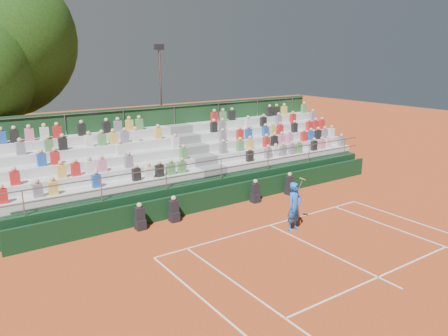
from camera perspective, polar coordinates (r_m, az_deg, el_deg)
ground at (r=19.05m, az=6.03°, el=-7.45°), size 90.00×90.00×0.00m
courtside_wall at (r=21.25m, az=0.46°, el=-3.56°), size 20.00×0.15×1.00m
line_officials at (r=20.51m, az=-0.52°, el=-4.31°), size 8.82×0.40×1.19m
grandstand at (r=23.70m, az=-4.00°, el=-0.19°), size 20.00×5.20×4.40m
tennis_player at (r=18.36m, az=9.19°, el=-4.97°), size 0.95×0.64×2.22m
floodlight_mast at (r=28.56m, az=-8.26°, el=9.28°), size 0.60×0.25×7.75m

